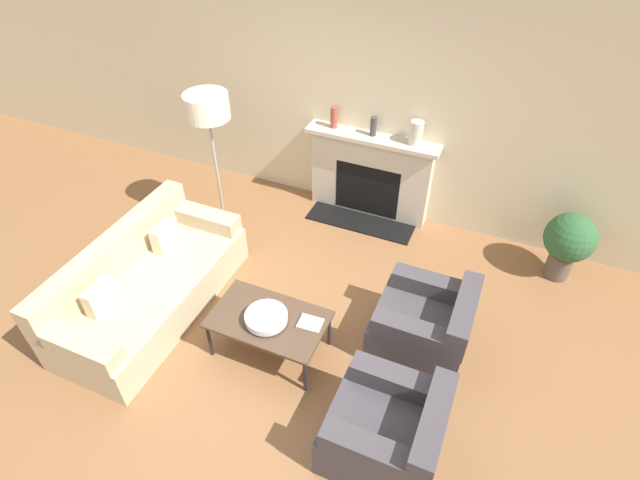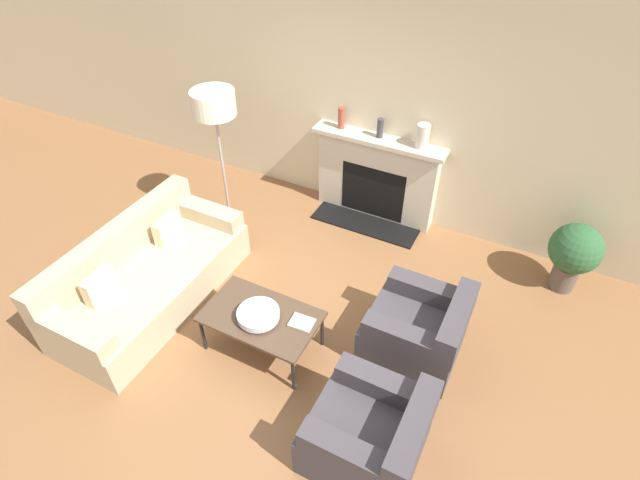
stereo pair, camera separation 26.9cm
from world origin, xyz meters
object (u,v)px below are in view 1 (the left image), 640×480
armchair_far (425,325)px  mantel_vase_left (334,117)px  mantel_vase_center_right (416,133)px  fireplace (370,176)px  mantel_vase_center_left (373,126)px  armchair_near (388,431)px  floor_lamp (208,113)px  coffee_table (269,321)px  potted_plant (569,241)px  couch (147,285)px  bowl (266,317)px  book (310,323)px

armchair_far → mantel_vase_left: size_ratio=3.37×
mantel_vase_center_right → armchair_far: bearing=-69.3°
fireplace → mantel_vase_center_left: bearing=112.5°
armchair_near → floor_lamp: floor_lamp is taller
mantel_vase_left → mantel_vase_center_right: mantel_vase_center_right is taller
fireplace → coffee_table: 2.44m
fireplace → floor_lamp: (-1.53, -0.98, 0.98)m
floor_lamp → mantel_vase_left: bearing=44.0°
armchair_near → mantel_vase_left: (-1.68, 2.98, 0.92)m
fireplace → mantel_vase_left: mantel_vase_left is taller
floor_lamp → potted_plant: bearing=10.3°
couch → mantel_vase_center_left: (1.51, 2.44, 0.90)m
couch → mantel_vase_center_left: size_ratio=9.38×
couch → armchair_far: size_ratio=2.48×
couch → armchair_near: size_ratio=2.48×
couch → bowl: 1.42m
book → potted_plant: size_ratio=0.28×
couch → armchair_near: couch is taller
armchair_near → mantel_vase_left: bearing=-150.6°
book → mantel_vase_left: 2.60m
couch → coffee_table: couch is taller
bowl → mantel_vase_center_right: (0.61, 2.49, 0.72)m
mantel_vase_left → book: bearing=-72.4°
fireplace → potted_plant: fireplace is taller
mantel_vase_left → potted_plant: size_ratio=0.32×
coffee_table → mantel_vase_center_left: mantel_vase_center_left is taller
armchair_far → bowl: size_ratio=2.22×
book → mantel_vase_center_right: bearing=80.6°
coffee_table → mantel_vase_center_right: 2.65m
armchair_far → mantel_vase_center_left: mantel_vase_center_left is taller
fireplace → potted_plant: bearing=-7.0°
armchair_near → mantel_vase_center_right: mantel_vase_center_right is taller
fireplace → armchair_far: size_ratio=1.87×
floor_lamp → mantel_vase_left: floor_lamp is taller
couch → armchair_near: bearing=-101.3°
armchair_far → coffee_table: 1.45m
mantel_vase_left → mantel_vase_center_right: bearing=0.0°
floor_lamp → coffee_table: bearing=-46.0°
armchair_near → bowl: armchair_near is taller
fireplace → armchair_far: bearing=-56.9°
mantel_vase_center_right → mantel_vase_center_left: bearing=180.0°
coffee_table → mantel_vase_left: (-0.37, 2.45, 0.80)m
coffee_table → mantel_vase_center_left: (0.11, 2.45, 0.78)m
armchair_far → mantel_vase_left: bearing=-137.5°
coffee_table → bowl: size_ratio=2.72×
fireplace → bowl: size_ratio=4.15×
book → floor_lamp: size_ratio=0.13×
bowl → mantel_vase_left: 2.62m
armchair_near → book: 1.12m
coffee_table → potted_plant: bearing=41.6°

